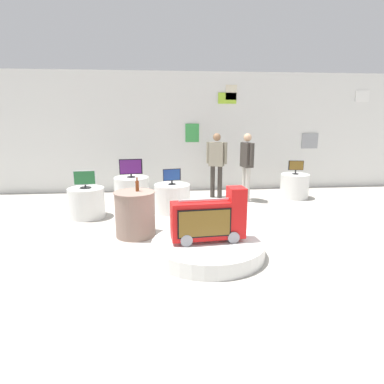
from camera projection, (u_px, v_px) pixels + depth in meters
name	position (u px, v px, depth m)	size (l,w,h in m)	color
ground_plane	(226.00, 244.00, 5.63)	(30.00, 30.00, 0.00)	#B2ADA3
back_wall_display	(197.00, 132.00, 9.51)	(12.76, 0.13, 3.35)	silver
main_display_pedestal	(208.00, 248.00, 5.14)	(1.75, 1.75, 0.23)	silver
novelty_firetruck_tv	(210.00, 220.00, 5.04)	(1.15, 0.43, 0.83)	gray
display_pedestal_left_rear	(87.00, 203.00, 7.07)	(0.76, 0.76, 0.64)	silver
tv_on_left_rear	(85.00, 179.00, 6.95)	(0.46, 0.23, 0.38)	black
display_pedestal_center_rear	(295.00, 186.00, 8.79)	(0.73, 0.73, 0.64)	silver
tv_on_center_rear	(296.00, 166.00, 8.66)	(0.39, 0.16, 0.36)	black
display_pedestal_right_rear	(172.00, 198.00, 7.45)	(0.80, 0.80, 0.64)	silver
tv_on_right_rear	(172.00, 176.00, 7.33)	(0.40, 0.16, 0.35)	black
display_pedestal_far_right	(132.00, 190.00, 8.33)	(0.86, 0.86, 0.64)	silver
tv_on_far_right	(131.00, 168.00, 8.20)	(0.57, 0.20, 0.46)	black
side_table_round	(135.00, 213.00, 5.93)	(0.74, 0.74, 0.82)	gray
bottle_on_side_table	(137.00, 186.00, 5.88)	(0.06, 0.06, 0.25)	brown
shopper_browsing_near_truck	(247.00, 162.00, 8.32)	(0.27, 0.55, 1.71)	#B2ADA3
shopper_browsing_rear	(217.00, 160.00, 8.66)	(0.51, 0.34, 1.70)	#38332D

